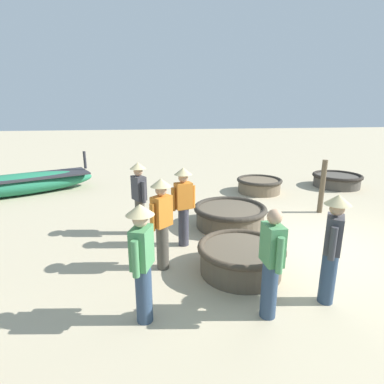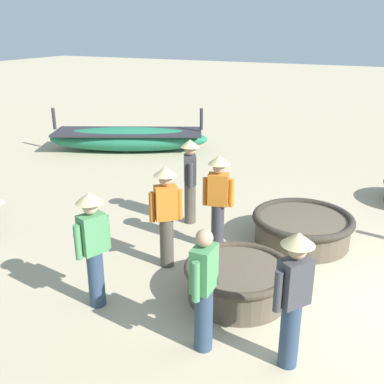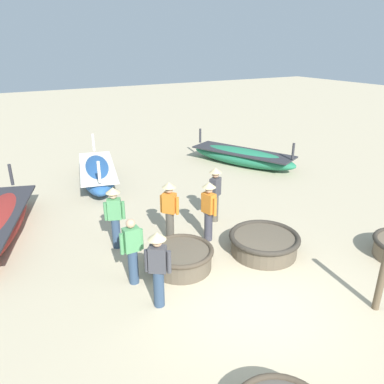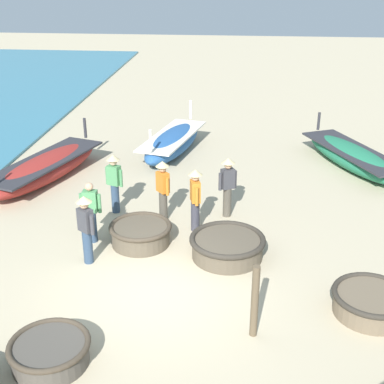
% 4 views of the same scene
% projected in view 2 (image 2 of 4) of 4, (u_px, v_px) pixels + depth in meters
% --- Properties ---
extents(coracle_far_left, '(1.53, 1.53, 0.52)m').
position_uv_depth(coracle_far_left, '(238.00, 279.00, 6.33)').
color(coracle_far_left, brown).
rests_on(coracle_far_left, ground).
extents(coracle_front_right, '(1.78, 1.78, 0.53)m').
position_uv_depth(coracle_front_right, '(302.00, 227.00, 7.96)').
color(coracle_front_right, brown).
rests_on(coracle_front_right, ground).
extents(long_boat_red_hull, '(3.16, 4.94, 1.31)m').
position_uv_depth(long_boat_red_hull, '(128.00, 139.00, 13.77)').
color(long_boat_red_hull, '#237551').
rests_on(long_boat_red_hull, ground).
extents(fisherman_crouching, '(0.36, 0.51, 1.67)m').
position_uv_depth(fisherman_crouching, '(218.00, 197.00, 7.50)').
color(fisherman_crouching, '#383842').
rests_on(fisherman_crouching, ground).
extents(fisherman_standing_left, '(0.45, 0.38, 1.67)m').
position_uv_depth(fisherman_standing_left, '(293.00, 292.00, 4.83)').
color(fisherman_standing_left, '#2D425B').
rests_on(fisherman_standing_left, ground).
extents(fisherman_hauling, '(0.39, 0.42, 1.67)m').
position_uv_depth(fisherman_hauling, '(166.00, 211.00, 6.95)').
color(fisherman_hauling, '#4C473D').
rests_on(fisherman_hauling, ground).
extents(fisherman_with_hat, '(0.48, 0.36, 1.67)m').
position_uv_depth(fisherman_with_hat, '(190.00, 176.00, 8.52)').
color(fisherman_with_hat, '#4C473D').
rests_on(fisherman_with_hat, ground).
extents(fisherman_by_coracle, '(0.53, 0.22, 1.57)m').
position_uv_depth(fisherman_by_coracle, '(204.00, 288.00, 5.13)').
color(fisherman_by_coracle, '#2D425B').
rests_on(fisherman_by_coracle, ground).
extents(fisherman_standing_right, '(0.50, 0.36, 1.67)m').
position_uv_depth(fisherman_standing_right, '(93.00, 243.00, 5.93)').
color(fisherman_standing_right, '#2D425B').
rests_on(fisherman_standing_right, ground).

